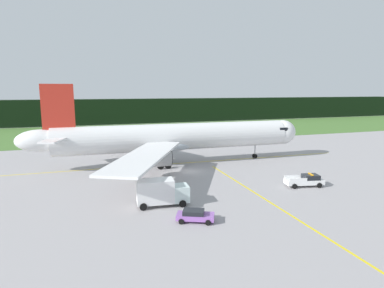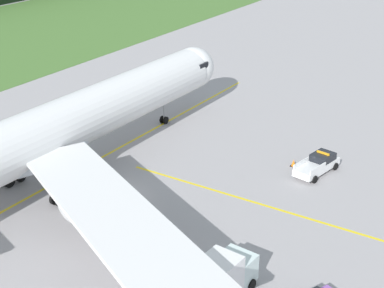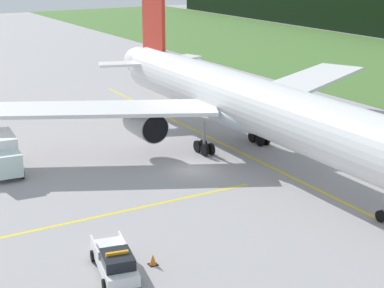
# 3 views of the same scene
# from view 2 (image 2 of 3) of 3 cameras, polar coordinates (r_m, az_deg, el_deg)

# --- Properties ---
(ground) EXTENTS (320.00, 320.00, 0.00)m
(ground) POSITION_cam_2_polar(r_m,az_deg,el_deg) (53.32, -7.29, -5.06)
(ground) COLOR #9A9698
(taxiway_centerline_main) EXTENTS (71.96, 1.63, 0.01)m
(taxiway_centerline_main) POSITION_cam_2_polar(r_m,az_deg,el_deg) (57.19, -12.70, -3.37)
(taxiway_centerline_main) COLOR yellow
(taxiway_centerline_main) RESTS_ON ground
(taxiway_centerline_spur) EXTENTS (1.01, 38.37, 0.01)m
(taxiway_centerline_spur) POSITION_cam_2_polar(r_m,az_deg,el_deg) (50.15, 12.22, -7.46)
(taxiway_centerline_spur) COLOR yellow
(taxiway_centerline_spur) RESTS_ON ground
(airliner) EXTENTS (54.52, 50.62, 15.28)m
(airliner) POSITION_cam_2_polar(r_m,az_deg,el_deg) (54.55, -13.80, 1.09)
(airliner) COLOR silver
(airliner) RESTS_ON ground
(ops_pickup_truck) EXTENTS (5.92, 3.12, 1.94)m
(ops_pickup_truck) POSITION_cam_2_polar(r_m,az_deg,el_deg) (57.95, 12.41, -1.97)
(ops_pickup_truck) COLOR silver
(ops_pickup_truck) RESTS_ON ground
(catering_truck) EXTENTS (6.63, 3.18, 3.52)m
(catering_truck) POSITION_cam_2_polar(r_m,az_deg,el_deg) (39.40, 2.51, -13.43)
(catering_truck) COLOR silver
(catering_truck) RESTS_ON ground
(apron_cone) EXTENTS (0.57, 0.57, 0.72)m
(apron_cone) POSITION_cam_2_polar(r_m,az_deg,el_deg) (59.02, 10.05, -1.87)
(apron_cone) COLOR black
(apron_cone) RESTS_ON ground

